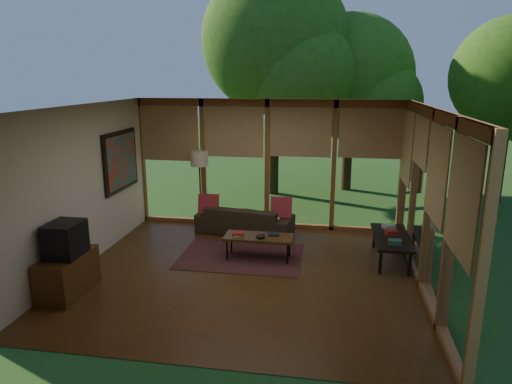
% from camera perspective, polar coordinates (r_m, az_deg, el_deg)
% --- Properties ---
extents(floor, '(5.50, 5.50, 0.00)m').
position_cam_1_polar(floor, '(7.58, -1.35, -10.22)').
color(floor, '#583517').
rests_on(floor, ground).
extents(ceiling, '(5.50, 5.50, 0.00)m').
position_cam_1_polar(ceiling, '(6.91, -1.48, 10.62)').
color(ceiling, silver).
rests_on(ceiling, ground).
extents(wall_left, '(0.04, 5.00, 2.70)m').
position_cam_1_polar(wall_left, '(8.09, -20.93, 0.53)').
color(wall_left, beige).
rests_on(wall_left, ground).
extents(wall_front, '(5.50, 0.04, 2.70)m').
position_cam_1_polar(wall_front, '(4.81, -7.01, -7.70)').
color(wall_front, beige).
rests_on(wall_front, ground).
extents(window_wall_back, '(5.50, 0.12, 2.70)m').
position_cam_1_polar(window_wall_back, '(9.53, 1.40, 3.45)').
color(window_wall_back, '#985B2F').
rests_on(window_wall_back, ground).
extents(window_wall_right, '(0.12, 5.00, 2.70)m').
position_cam_1_polar(window_wall_right, '(7.15, 20.79, -1.17)').
color(window_wall_right, '#985B2F').
rests_on(window_wall_right, ground).
extents(tree_nw, '(3.78, 3.78, 5.92)m').
position_cam_1_polar(tree_nw, '(12.35, 2.38, 18.35)').
color(tree_nw, '#382A14').
rests_on(tree_nw, ground).
extents(tree_ne, '(3.37, 3.37, 4.79)m').
position_cam_1_polar(tree_ne, '(13.03, 11.77, 13.81)').
color(tree_ne, '#382A14').
rests_on(tree_ne, ground).
extents(tree_far, '(2.83, 2.83, 4.56)m').
position_cam_1_polar(tree_far, '(12.88, 29.26, 12.48)').
color(tree_far, '#382A14').
rests_on(tree_far, ground).
extents(rug, '(2.16, 1.53, 0.01)m').
position_cam_1_polar(rug, '(8.27, -1.85, -8.01)').
color(rug, maroon).
rests_on(rug, floor).
extents(sofa, '(2.04, 1.04, 0.57)m').
position_cam_1_polar(sofa, '(9.38, -1.38, -3.46)').
color(sofa, '#362B1B').
rests_on(sofa, floor).
extents(pillow_left, '(0.41, 0.22, 0.43)m').
position_cam_1_polar(pillow_left, '(9.41, -5.95, -1.56)').
color(pillow_left, maroon).
rests_on(pillow_left, sofa).
extents(pillow_right, '(0.42, 0.22, 0.44)m').
position_cam_1_polar(pillow_right, '(9.13, 3.18, -1.97)').
color(pillow_right, maroon).
rests_on(pillow_right, sofa).
extents(ct_book_lower, '(0.21, 0.19, 0.03)m').
position_cam_1_polar(ct_book_lower, '(8.03, -2.21, -5.41)').
color(ct_book_lower, '#BFB4AD').
rests_on(ct_book_lower, coffee_table).
extents(ct_book_upper, '(0.21, 0.17, 0.03)m').
position_cam_1_polar(ct_book_upper, '(8.01, -2.21, -5.19)').
color(ct_book_upper, maroon).
rests_on(ct_book_upper, coffee_table).
extents(ct_book_side, '(0.22, 0.18, 0.03)m').
position_cam_1_polar(ct_book_side, '(8.05, 2.18, -5.33)').
color(ct_book_side, black).
rests_on(ct_book_side, coffee_table).
extents(ct_bowl, '(0.16, 0.16, 0.07)m').
position_cam_1_polar(ct_bowl, '(7.90, 0.57, -5.54)').
color(ct_bowl, black).
rests_on(ct_bowl, coffee_table).
extents(media_cabinet, '(0.50, 1.00, 0.60)m').
position_cam_1_polar(media_cabinet, '(7.39, -22.48, -9.47)').
color(media_cabinet, '#523316').
rests_on(media_cabinet, floor).
extents(television, '(0.45, 0.55, 0.50)m').
position_cam_1_polar(television, '(7.19, -22.75, -5.46)').
color(television, black).
rests_on(television, media_cabinet).
extents(console_book_a, '(0.23, 0.17, 0.08)m').
position_cam_1_polar(console_book_a, '(7.88, 16.96, -6.01)').
color(console_book_a, '#31564E').
rests_on(console_book_a, side_console).
extents(console_book_b, '(0.23, 0.19, 0.09)m').
position_cam_1_polar(console_book_b, '(8.30, 16.58, -4.90)').
color(console_book_b, maroon).
rests_on(console_book_b, side_console).
extents(console_book_c, '(0.26, 0.23, 0.06)m').
position_cam_1_polar(console_book_c, '(8.68, 16.26, -4.14)').
color(console_book_c, '#BFB4AD').
rests_on(console_book_c, side_console).
extents(floor_lamp, '(0.36, 0.36, 1.65)m').
position_cam_1_polar(floor_lamp, '(9.46, -7.09, 3.61)').
color(floor_lamp, black).
rests_on(floor_lamp, floor).
extents(coffee_table, '(1.20, 0.50, 0.43)m').
position_cam_1_polar(coffee_table, '(8.03, 0.33, -5.75)').
color(coffee_table, '#523316').
rests_on(coffee_table, floor).
extents(side_console, '(0.60, 1.40, 0.46)m').
position_cam_1_polar(side_console, '(8.28, 16.57, -5.60)').
color(side_console, black).
rests_on(side_console, floor).
extents(wall_painting, '(0.06, 1.35, 1.15)m').
position_cam_1_polar(wall_painting, '(9.24, -16.54, 3.77)').
color(wall_painting, black).
rests_on(wall_painting, wall_left).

